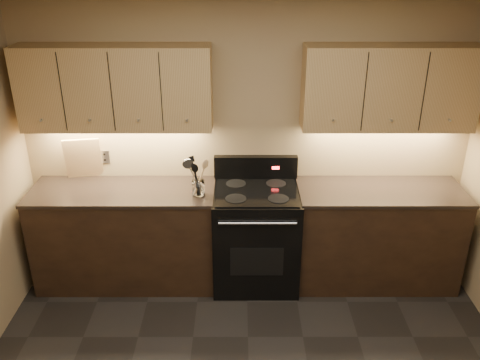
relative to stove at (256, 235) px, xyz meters
name	(u,v)px	position (x,y,z in m)	size (l,w,h in m)	color
ceiling	(255,15)	(-0.08, -1.68, 2.12)	(4.00, 4.00, 0.00)	silver
wall_back	(247,138)	(-0.08, 0.32, 0.82)	(4.00, 0.04, 2.60)	#9E8B5C
counter_left	(127,235)	(-1.18, 0.02, -0.01)	(1.62, 0.62, 0.93)	black
counter_right	(376,235)	(1.10, 0.02, -0.01)	(1.46, 0.62, 0.93)	black
stove	(256,235)	(0.00, 0.00, 0.00)	(0.76, 0.68, 1.14)	black
upper_cab_left	(115,88)	(-1.18, 0.17, 1.32)	(1.60, 0.30, 0.70)	tan
upper_cab_right	(389,88)	(1.10, 0.17, 1.32)	(1.44, 0.30, 0.70)	tan
outlet_plate	(105,157)	(-1.38, 0.31, 0.64)	(0.09, 0.01, 0.12)	#B2B5BA
utensil_crock	(198,188)	(-0.50, -0.08, 0.51)	(0.14, 0.14, 0.14)	white
cutting_board	(83,158)	(-1.56, 0.26, 0.65)	(0.32, 0.02, 0.41)	tan
wooden_spoon	(195,177)	(-0.52, -0.08, 0.62)	(0.06, 0.06, 0.30)	tan
black_spoon	(198,177)	(-0.50, -0.06, 0.61)	(0.06, 0.06, 0.29)	black
black_turner	(199,175)	(-0.48, -0.11, 0.65)	(0.08, 0.08, 0.36)	black
steel_spatula	(202,175)	(-0.46, -0.08, 0.64)	(0.08, 0.08, 0.34)	silver
steel_skimmer	(202,175)	(-0.46, -0.08, 0.64)	(0.09, 0.09, 0.34)	silver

